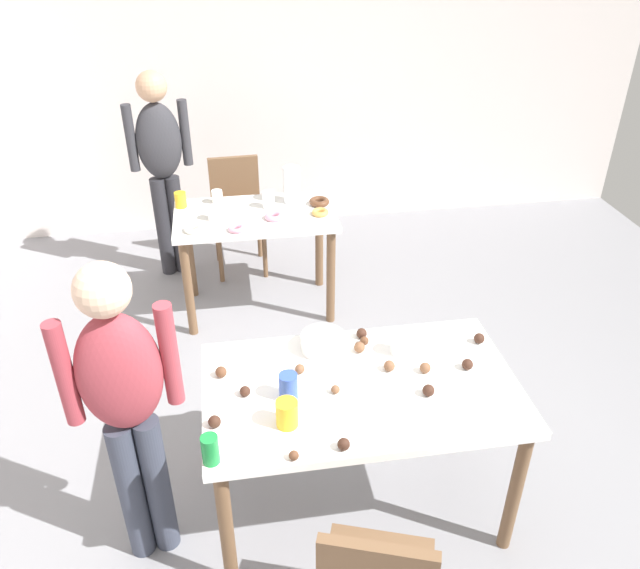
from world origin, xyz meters
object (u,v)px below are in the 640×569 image
object	(u,v)px
dining_table_near	(360,401)
person_adult_far	(161,159)
dining_table_far	(256,230)
soda_can	(210,450)
person_girl_near	(125,398)
mixing_bowl	(323,342)
chair_far_table	(237,208)
pitcher_far	(292,185)

from	to	relation	value
dining_table_near	person_adult_far	xyz separation A→B (m)	(-0.95, 2.45, 0.28)
dining_table_far	soda_can	world-z (taller)	soda_can
person_girl_near	mixing_bowl	size ratio (longest dim) A/B	7.20
person_girl_near	soda_can	size ratio (longest dim) A/B	12.22
dining_table_far	soda_can	distance (m)	2.18
mixing_bowl	soda_can	xyz separation A→B (m)	(-0.52, -0.61, 0.02)
person_girl_near	mixing_bowl	bearing A→B (deg)	23.88
soda_can	mixing_bowl	bearing A→B (deg)	49.52
dining_table_far	person_girl_near	world-z (taller)	person_girl_near
person_adult_far	mixing_bowl	bearing A→B (deg)	-69.10
dining_table_near	chair_far_table	xyz separation A→B (m)	(-0.43, 2.48, -0.16)
dining_table_near	pitcher_far	world-z (taller)	pitcher_far
person_adult_far	mixing_bowl	xyz separation A→B (m)	(0.83, -2.17, -0.15)
soda_can	pitcher_far	distance (m)	2.37
mixing_bowl	soda_can	world-z (taller)	soda_can
dining_table_far	dining_table_near	bearing A→B (deg)	-79.71
chair_far_table	person_adult_far	xyz separation A→B (m)	(-0.52, -0.03, 0.44)
soda_can	pitcher_far	bearing A→B (deg)	75.65
chair_far_table	person_adult_far	bearing A→B (deg)	-176.63
person_adult_far	mixing_bowl	world-z (taller)	person_adult_far
chair_far_table	pitcher_far	xyz separation A→B (m)	(0.37, -0.52, 0.38)
dining_table_near	soda_can	world-z (taller)	soda_can
dining_table_near	mixing_bowl	bearing A→B (deg)	113.40
dining_table_far	mixing_bowl	world-z (taller)	mixing_bowl
mixing_bowl	pitcher_far	distance (m)	1.68
dining_table_far	person_adult_far	distance (m)	0.94
mixing_bowl	soda_can	distance (m)	0.81
dining_table_near	pitcher_far	size ratio (longest dim) A/B	5.41
dining_table_far	soda_can	xyz separation A→B (m)	(-0.32, -2.15, 0.19)
pitcher_far	person_adult_far	bearing A→B (deg)	151.15
dining_table_far	person_girl_near	bearing A→B (deg)	-108.35
soda_can	pitcher_far	world-z (taller)	pitcher_far
dining_table_near	soda_can	xyz separation A→B (m)	(-0.65, -0.33, 0.15)
mixing_bowl	pitcher_far	world-z (taller)	pitcher_far
dining_table_near	person_adult_far	world-z (taller)	person_adult_far
person_girl_near	pitcher_far	bearing A→B (deg)	66.25
dining_table_near	person_girl_near	bearing A→B (deg)	-174.55
dining_table_near	dining_table_far	distance (m)	1.84
chair_far_table	person_girl_near	world-z (taller)	person_girl_near
mixing_bowl	dining_table_near	bearing A→B (deg)	-66.60
person_girl_near	mixing_bowl	xyz separation A→B (m)	(0.84, 0.37, -0.10)
person_girl_near	pitcher_far	xyz separation A→B (m)	(0.90, 2.05, -0.01)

